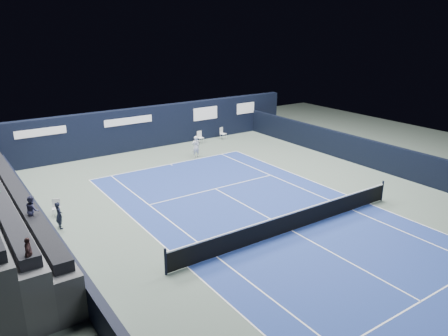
% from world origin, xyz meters
% --- Properties ---
extents(ground, '(48.00, 48.00, 0.00)m').
position_xyz_m(ground, '(0.00, 2.00, 0.00)').
color(ground, '#505F53').
rests_on(ground, ground).
extents(court_surface, '(10.97, 23.77, 0.01)m').
position_xyz_m(court_surface, '(0.00, 0.00, 0.00)').
color(court_surface, navy).
rests_on(court_surface, ground).
extents(enclosure_wall_right, '(0.30, 22.00, 1.80)m').
position_xyz_m(enclosure_wall_right, '(10.50, 6.00, 0.90)').
color(enclosure_wall_right, black).
rests_on(enclosure_wall_right, ground).
extents(folding_chair_back_a, '(0.42, 0.45, 0.95)m').
position_xyz_m(folding_chair_back_a, '(4.46, 15.41, 0.63)').
color(folding_chair_back_a, silver).
rests_on(folding_chair_back_a, ground).
extents(folding_chair_back_b, '(0.55, 0.54, 0.96)m').
position_xyz_m(folding_chair_back_b, '(6.60, 15.41, 0.54)').
color(folding_chair_back_b, silver).
rests_on(folding_chair_back_b, ground).
extents(line_judge_chair, '(0.48, 0.47, 0.84)m').
position_xyz_m(line_judge_chair, '(-8.38, 7.80, 0.48)').
color(line_judge_chair, silver).
rests_on(line_judge_chair, ground).
extents(line_judge, '(0.35, 0.50, 1.29)m').
position_xyz_m(line_judge, '(-8.63, 6.25, 0.65)').
color(line_judge, black).
rests_on(line_judge, ground).
extents(court_markings, '(11.03, 23.83, 0.00)m').
position_xyz_m(court_markings, '(0.00, 0.00, 0.01)').
color(court_markings, white).
rests_on(court_markings, court_surface).
extents(tennis_net, '(12.90, 0.10, 1.10)m').
position_xyz_m(tennis_net, '(0.00, 0.00, 0.51)').
color(tennis_net, black).
rests_on(tennis_net, ground).
extents(back_sponsor_wall, '(26.00, 0.63, 3.10)m').
position_xyz_m(back_sponsor_wall, '(0.01, 16.50, 1.55)').
color(back_sponsor_wall, black).
rests_on(back_sponsor_wall, ground).
extents(side_barrier_left, '(0.33, 22.00, 1.20)m').
position_xyz_m(side_barrier_left, '(-9.50, 5.97, 0.60)').
color(side_barrier_left, black).
rests_on(side_barrier_left, ground).
extents(tennis_player, '(0.60, 0.83, 1.52)m').
position_xyz_m(tennis_player, '(2.26, 12.32, 0.77)').
color(tennis_player, silver).
rests_on(tennis_player, ground).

